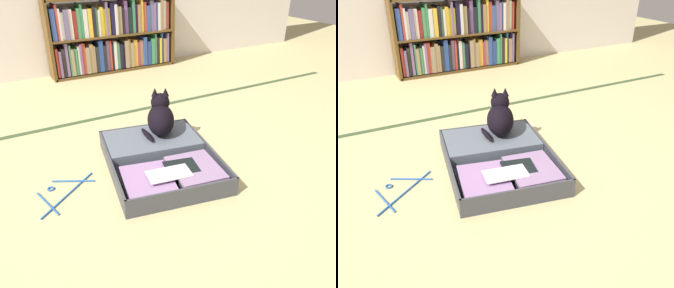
% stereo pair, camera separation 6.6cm
% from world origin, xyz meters
% --- Properties ---
extents(ground_plane, '(10.00, 10.00, 0.00)m').
position_xyz_m(ground_plane, '(0.00, 0.00, 0.00)').
color(ground_plane, tan).
extents(tatami_border, '(4.80, 0.05, 0.00)m').
position_xyz_m(tatami_border, '(0.00, 1.12, 0.00)').
color(tatami_border, '#334829').
rests_on(tatami_border, ground_plane).
extents(bookshelf, '(1.38, 0.22, 0.78)m').
position_xyz_m(bookshelf, '(0.50, 2.27, 0.37)').
color(bookshelf, brown).
rests_on(bookshelf, ground_plane).
extents(open_suitcase, '(0.75, 0.89, 0.11)m').
position_xyz_m(open_suitcase, '(0.02, 0.28, 0.05)').
color(open_suitcase, '#3A3C43').
rests_on(open_suitcase, ground_plane).
extents(black_cat, '(0.27, 0.31, 0.30)m').
position_xyz_m(black_cat, '(0.12, 0.47, 0.22)').
color(black_cat, black).
rests_on(black_cat, open_suitcase).
extents(clothes_hanger, '(0.35, 0.32, 0.01)m').
position_xyz_m(clothes_hanger, '(-0.59, 0.28, 0.01)').
color(clothes_hanger, '#22539B').
rests_on(clothes_hanger, ground_plane).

